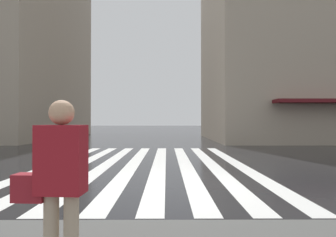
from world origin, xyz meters
name	(u,v)px	position (x,y,z in m)	size (l,w,h in m)	color
ground_plane	(184,186)	(0.00, 0.00, 0.00)	(220.00, 220.00, 0.00)	black
zebra_crossing	(147,164)	(4.00, 1.22, 0.00)	(13.00, 7.50, 0.01)	silver
haussmann_block_corner	(325,26)	(19.51, -14.19, 10.45)	(15.24, 21.26, 21.34)	tan
pedestrian_approaching_kerb	(58,180)	(-4.89, 1.38, 1.13)	(0.27, 0.63, 1.68)	maroon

